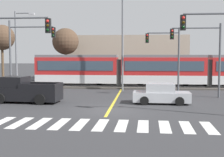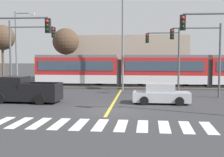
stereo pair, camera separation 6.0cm
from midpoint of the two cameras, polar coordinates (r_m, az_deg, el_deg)
ground_plane at (r=20.52m, az=-0.48°, el=-5.87°), size 200.00×200.00×0.00m
track_bed at (r=34.63m, az=2.03°, el=-1.48°), size 120.00×4.00×0.18m
rail_near at (r=33.90m, az=1.95°, el=-1.37°), size 120.00×0.08×0.10m
rail_far at (r=35.33m, az=2.10°, el=-1.13°), size 120.00×0.08×0.10m
light_rail_tram at (r=34.49m, az=9.38°, el=1.70°), size 28.00×2.64×3.43m
crosswalk_stripe_0 at (r=18.12m, az=-19.66°, el=-7.52°), size 0.62×2.81×0.01m
crosswalk_stripe_1 at (r=17.66m, az=-16.43°, el=-7.75°), size 0.62×2.81×0.01m
crosswalk_stripe_2 at (r=17.26m, az=-13.04°, el=-7.96°), size 0.62×2.81×0.01m
crosswalk_stripe_3 at (r=16.93m, az=-9.49°, el=-8.16°), size 0.62×2.81×0.01m
crosswalk_stripe_4 at (r=16.66m, az=-5.82°, el=-8.33°), size 0.62×2.81×0.01m
crosswalk_stripe_5 at (r=16.46m, az=-2.04°, el=-8.46°), size 0.62×2.81×0.01m
crosswalk_stripe_6 at (r=16.33m, az=1.82°, el=-8.57°), size 0.62×2.81×0.01m
crosswalk_stripe_7 at (r=16.28m, az=5.72°, el=-8.63°), size 0.62×2.81×0.01m
crosswalk_stripe_8 at (r=16.30m, az=9.64°, el=-8.66°), size 0.62×2.81×0.01m
crosswalk_stripe_9 at (r=16.39m, az=13.53°, el=-8.64°), size 0.62×2.81×0.01m
crosswalk_stripe_10 at (r=16.56m, az=17.35°, el=-8.59°), size 0.62×2.81×0.01m
lane_centre_line at (r=25.50m, az=0.73°, el=-3.83°), size 0.20×14.48×0.01m
sedan_crossing at (r=23.55m, az=9.05°, el=-2.86°), size 4.24×1.99×1.52m
pickup_truck at (r=24.82m, az=-15.76°, el=-2.27°), size 5.51×2.47×1.98m
traffic_light_near_left at (r=20.65m, az=-17.56°, el=5.65°), size 3.75×0.38×6.29m
traffic_light_near_right at (r=19.35m, az=19.61°, el=5.90°), size 3.75×0.38×6.46m
traffic_light_mid_right at (r=27.51m, az=16.34°, el=5.35°), size 4.25×0.38×6.26m
traffic_light_mid_left at (r=28.96m, az=-15.58°, el=5.65°), size 4.25×0.38×6.68m
traffic_light_far_right at (r=30.20m, az=10.22°, el=5.07°), size 3.25×0.38×6.22m
street_lamp_west at (r=34.33m, az=-16.74°, el=5.88°), size 2.13×0.28×8.14m
street_lamp_centre at (r=31.42m, az=2.45°, el=7.71°), size 2.55×0.28×9.64m
bare_tree_far_west at (r=43.58m, az=-19.38°, el=7.03°), size 3.31×3.31×7.52m
bare_tree_west at (r=41.47m, az=-8.40°, el=6.68°), size 3.45×3.45×7.07m
building_backdrop_far at (r=46.03m, az=2.98°, el=3.82°), size 17.01×6.00×6.32m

